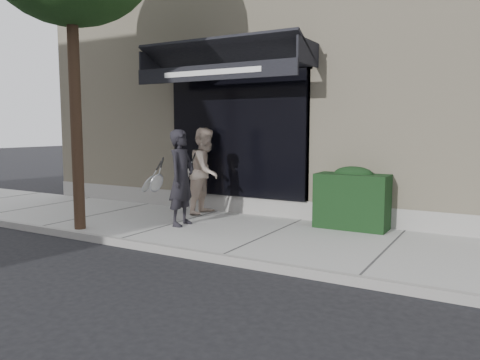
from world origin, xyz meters
The scene contains 7 objects.
ground centered at (0.00, 0.00, 0.00)m, with size 80.00×80.00×0.00m, color black.
sidewalk centered at (0.00, 0.00, 0.06)m, with size 20.00×3.00×0.12m, color #9B9B96.
curb centered at (0.00, -1.55, 0.07)m, with size 20.00×0.10×0.14m, color gray.
building_facade centered at (-0.01, 4.96, 2.74)m, with size 14.30×8.04×5.64m.
hedge centered at (1.10, 1.25, 0.66)m, with size 1.30×0.70×1.14m.
pedestrian_front centered at (-1.77, -0.13, 1.02)m, with size 0.84×0.89×1.81m.
pedestrian_back centered at (-2.06, 1.14, 1.04)m, with size 0.76×1.00×1.84m.
Camera 1 is at (3.51, -7.14, 1.95)m, focal length 35.00 mm.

